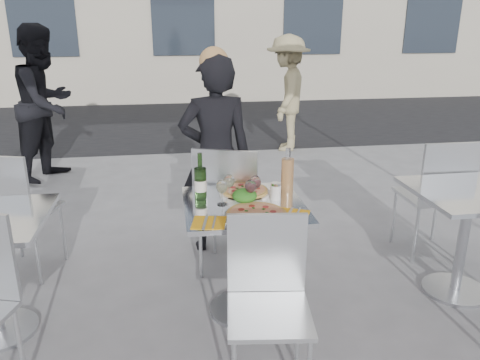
{
  "coord_description": "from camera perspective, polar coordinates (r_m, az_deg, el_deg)",
  "views": [
    {
      "loc": [
        -0.42,
        -2.6,
        1.78
      ],
      "look_at": [
        0.0,
        0.15,
        0.85
      ],
      "focal_mm": 35.0,
      "sensor_mm": 36.0,
      "label": 1
    }
  ],
  "objects": [
    {
      "name": "wineglass_white_b",
      "position": [
        2.87,
        -1.33,
        -0.22
      ],
      "size": [
        0.07,
        0.07,
        0.16
      ],
      "color": "white",
      "rests_on": "main_table"
    },
    {
      "name": "pizza_far",
      "position": [
        2.98,
        0.61,
        -1.4
      ],
      "size": [
        0.33,
        0.33,
        0.03
      ],
      "color": "white",
      "rests_on": "main_table"
    },
    {
      "name": "wineglass_white_a",
      "position": [
        2.78,
        -2.24,
        -0.9
      ],
      "size": [
        0.07,
        0.07,
        0.16
      ],
      "color": "white",
      "rests_on": "main_table"
    },
    {
      "name": "napkin_right",
      "position": [
        2.68,
        6.39,
        -4.19
      ],
      "size": [
        0.24,
        0.24,
        0.01
      ],
      "rotation": [
        0.0,
        0.0,
        -0.45
      ],
      "color": "gold",
      "rests_on": "main_table"
    },
    {
      "name": "side_chair_rfar",
      "position": [
        3.9,
        23.01,
        -1.06
      ],
      "size": [
        0.45,
        0.46,
        0.97
      ],
      "rotation": [
        0.0,
        0.0,
        3.13
      ],
      "color": "silver",
      "rests_on": "ground"
    },
    {
      "name": "chair_far",
      "position": [
        3.33,
        -1.37,
        -2.55
      ],
      "size": [
        0.58,
        0.59,
        0.99
      ],
      "rotation": [
        0.0,
        0.0,
        2.78
      ],
      "color": "silver",
      "rests_on": "ground"
    },
    {
      "name": "street_asphalt",
      "position": [
        9.28,
        -6.03,
        7.35
      ],
      "size": [
        24.0,
        5.0,
        0.0
      ],
      "primitive_type": "cube",
      "color": "black",
      "rests_on": "ground"
    },
    {
      "name": "side_table_right",
      "position": [
        3.46,
        25.85,
        -4.46
      ],
      "size": [
        0.72,
        0.72,
        0.75
      ],
      "color": "#B7BABF",
      "rests_on": "ground"
    },
    {
      "name": "wineglass_red_b",
      "position": [
        2.85,
        1.9,
        -0.38
      ],
      "size": [
        0.07,
        0.07,
        0.16
      ],
      "color": "white",
      "rests_on": "main_table"
    },
    {
      "name": "ground",
      "position": [
        3.18,
        0.43,
        -15.57
      ],
      "size": [
        80.0,
        80.0,
        0.0
      ],
      "primitive_type": "plane",
      "color": "slate"
    },
    {
      "name": "salad_plate",
      "position": [
        2.83,
        0.58,
        -2.07
      ],
      "size": [
        0.22,
        0.22,
        0.09
      ],
      "color": "white",
      "rests_on": "main_table"
    },
    {
      "name": "wineglass_red_a",
      "position": [
        2.78,
        1.3,
        -0.88
      ],
      "size": [
        0.07,
        0.07,
        0.16
      ],
      "color": "white",
      "rests_on": "main_table"
    },
    {
      "name": "side_chair_lfar",
      "position": [
        3.67,
        -25.98,
        -2.76
      ],
      "size": [
        0.54,
        0.55,
        0.96
      ],
      "rotation": [
        0.0,
        0.0,
        2.86
      ],
      "color": "silver",
      "rests_on": "ground"
    },
    {
      "name": "pedestrian_a",
      "position": [
        5.97,
        -22.6,
        8.59
      ],
      "size": [
        0.97,
        1.07,
        1.79
      ],
      "primitive_type": "imported",
      "rotation": [
        0.0,
        0.0,
        1.16
      ],
      "color": "black",
      "rests_on": "ground"
    },
    {
      "name": "sugar_shaker",
      "position": [
        2.89,
        4.36,
        -1.36
      ],
      "size": [
        0.06,
        0.06,
        0.11
      ],
      "color": "white",
      "rests_on": "main_table"
    },
    {
      "name": "main_table",
      "position": [
        2.91,
        0.45,
        -6.74
      ],
      "size": [
        0.72,
        0.72,
        0.75
      ],
      "color": "#B7BABF",
      "rests_on": "ground"
    },
    {
      "name": "carafe",
      "position": [
        3.0,
        5.8,
        0.71
      ],
      "size": [
        0.08,
        0.08,
        0.29
      ],
      "color": "#E2A360",
      "rests_on": "main_table"
    },
    {
      "name": "napkin_left",
      "position": [
        2.56,
        -3.82,
        -5.16
      ],
      "size": [
        0.21,
        0.21,
        0.01
      ],
      "rotation": [
        0.0,
        0.0,
        -0.19
      ],
      "color": "gold",
      "rests_on": "main_table"
    },
    {
      "name": "wine_bottle",
      "position": [
        2.87,
        -4.85,
        -0.21
      ],
      "size": [
        0.07,
        0.08,
        0.29
      ],
      "color": "#264A1B",
      "rests_on": "main_table"
    },
    {
      "name": "woman_diner",
      "position": [
        3.7,
        -3.0,
        2.92
      ],
      "size": [
        0.59,
        0.39,
        1.58
      ],
      "primitive_type": "imported",
      "rotation": [
        0.0,
        0.0,
        3.17
      ],
      "color": "black",
      "rests_on": "ground"
    },
    {
      "name": "chair_near",
      "position": [
        2.39,
        3.43,
        -13.17
      ],
      "size": [
        0.45,
        0.46,
        0.89
      ],
      "rotation": [
        0.0,
        0.0,
        -0.13
      ],
      "color": "silver",
      "rests_on": "ground"
    },
    {
      "name": "pedestrian_b",
      "position": [
        6.91,
        5.77,
        10.45
      ],
      "size": [
        0.94,
        1.21,
        1.65
      ],
      "primitive_type": "imported",
      "rotation": [
        0.0,
        0.0,
        4.36
      ],
      "color": "tan",
      "rests_on": "ground"
    },
    {
      "name": "pizza_near",
      "position": [
        2.65,
        2.03,
        -4.13
      ],
      "size": [
        0.34,
        0.34,
        0.02
      ],
      "color": "#D3AB52",
      "rests_on": "main_table"
    }
  ]
}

